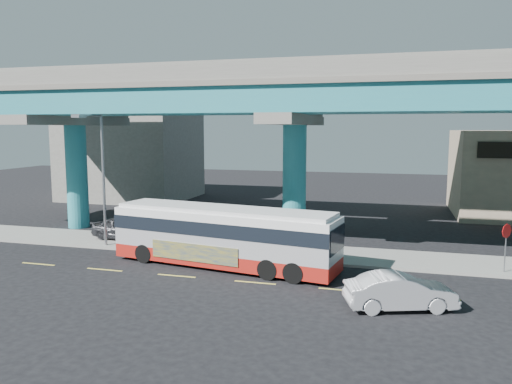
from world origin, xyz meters
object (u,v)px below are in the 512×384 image
(sedan, at_px, (400,292))
(street_lamp, at_px, (97,161))
(stop_sign, at_px, (506,237))
(transit_bus, at_px, (224,234))
(parked_car, at_px, (123,228))

(sedan, bearing_deg, street_lamp, 53.62)
(stop_sign, bearing_deg, street_lamp, 158.04)
(transit_bus, height_order, street_lamp, street_lamp)
(sedan, bearing_deg, transit_bus, 47.12)
(transit_bus, bearing_deg, stop_sign, 18.67)
(transit_bus, bearing_deg, sedan, -14.81)
(sedan, xyz_separation_m, stop_sign, (5.00, 6.22, 1.17))
(transit_bus, distance_m, parked_car, 8.94)
(stop_sign, bearing_deg, transit_bus, 165.36)
(sedan, distance_m, stop_sign, 8.07)
(sedan, xyz_separation_m, parked_car, (-16.90, 7.71, 0.14))
(parked_car, relative_size, street_lamp, 0.54)
(transit_bus, distance_m, sedan, 9.73)
(parked_car, height_order, street_lamp, street_lamp)
(transit_bus, distance_m, street_lamp, 9.17)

